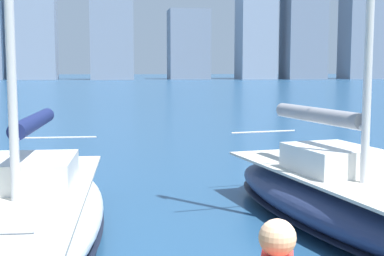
{
  "coord_description": "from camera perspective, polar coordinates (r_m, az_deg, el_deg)",
  "views": [
    {
      "loc": [
        2.15,
        2.84,
        3.29
      ],
      "look_at": [
        0.58,
        -6.77,
        2.2
      ],
      "focal_mm": 50.0,
      "sensor_mm": 36.0,
      "label": 1
    }
  ],
  "objects": [
    {
      "name": "city_skyline",
      "position": [
        163.1,
        -4.53,
        13.21
      ],
      "size": [
        166.77,
        22.5,
        53.84
      ],
      "color": "gray",
      "rests_on": "ground"
    },
    {
      "name": "sailboat_grey",
      "position": [
        11.51,
        15.81,
        -7.13
      ],
      "size": [
        3.79,
        8.74,
        10.88
      ],
      "color": "navy",
      "rests_on": "ground"
    },
    {
      "name": "sailboat_navy",
      "position": [
        10.55,
        -17.35,
        -8.73
      ],
      "size": [
        3.31,
        9.18,
        9.85
      ],
      "color": "silver",
      "rests_on": "ground"
    }
  ]
}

